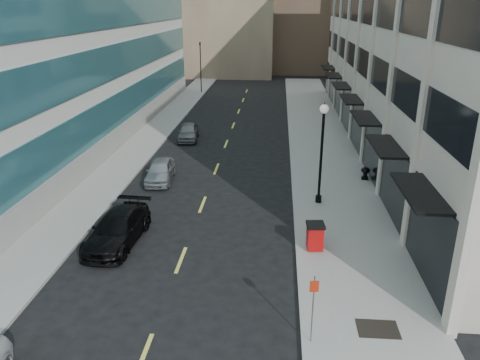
% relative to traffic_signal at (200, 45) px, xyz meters
% --- Properties ---
extents(sidewalk_right, '(5.00, 80.00, 0.15)m').
position_rel_traffic_signal_xyz_m(sidewalk_right, '(13.00, -28.00, -5.64)').
color(sidewalk_right, gray).
rests_on(sidewalk_right, ground).
extents(sidewalk_left, '(3.00, 80.00, 0.15)m').
position_rel_traffic_signal_xyz_m(sidewalk_left, '(-1.00, -28.00, -5.64)').
color(sidewalk_left, gray).
rests_on(sidewalk_left, ground).
extents(building_right, '(15.30, 46.50, 18.25)m').
position_rel_traffic_signal_xyz_m(building_right, '(22.44, -21.01, 3.28)').
color(building_right, beige).
rests_on(building_right, ground).
extents(building_left, '(16.14, 46.00, 20.00)m').
position_rel_traffic_signal_xyz_m(building_left, '(-10.45, -21.00, 4.27)').
color(building_left, silver).
rests_on(building_left, ground).
extents(skyline_tan_far, '(12.00, 14.00, 22.00)m').
position_rel_traffic_signal_xyz_m(skyline_tan_far, '(-8.50, 30.00, 5.28)').
color(skyline_tan_far, '#9A8565').
rests_on(skyline_tan_far, ground).
extents(skyline_stone, '(10.00, 14.00, 20.00)m').
position_rel_traffic_signal_xyz_m(skyline_stone, '(23.50, 18.00, 4.28)').
color(skyline_stone, beige).
rests_on(skyline_stone, ground).
extents(grate_far, '(1.40, 1.00, 0.01)m').
position_rel_traffic_signal_xyz_m(grate_far, '(13.10, -44.20, -5.56)').
color(grate_far, black).
rests_on(grate_far, sidewalk_right).
extents(road_centerline, '(0.15, 68.20, 0.01)m').
position_rel_traffic_signal_xyz_m(road_centerline, '(5.50, -31.00, -5.71)').
color(road_centerline, '#D8CC4C').
rests_on(road_centerline, ground).
extents(traffic_signal, '(0.66, 0.66, 6.98)m').
position_rel_traffic_signal_xyz_m(traffic_signal, '(0.00, 0.00, 0.00)').
color(traffic_signal, black).
rests_on(traffic_signal, ground).
extents(car_black_pickup, '(2.31, 5.02, 1.42)m').
position_rel_traffic_signal_xyz_m(car_black_pickup, '(2.30, -38.68, -5.01)').
color(car_black_pickup, black).
rests_on(car_black_pickup, ground).
extents(car_silver_sedan, '(1.87, 4.01, 1.33)m').
position_rel_traffic_signal_xyz_m(car_silver_sedan, '(2.30, -30.53, -5.05)').
color(car_silver_sedan, '#92969A').
rests_on(car_silver_sedan, ground).
extents(car_grey_sedan, '(1.94, 3.99, 1.31)m').
position_rel_traffic_signal_xyz_m(car_grey_sedan, '(2.30, -21.00, -5.06)').
color(car_grey_sedan, slate).
rests_on(car_grey_sedan, ground).
extents(trash_bin, '(0.84, 0.91, 1.26)m').
position_rel_traffic_signal_xyz_m(trash_bin, '(11.32, -38.83, -4.89)').
color(trash_bin, '#A40B0A').
rests_on(trash_bin, sidewalk_right).
extents(lamppost, '(0.46, 0.46, 5.57)m').
position_rel_traffic_signal_xyz_m(lamppost, '(11.90, -33.47, -2.29)').
color(lamppost, black).
rests_on(lamppost, sidewalk_right).
extents(sign_post, '(0.29, 0.07, 2.46)m').
position_rel_traffic_signal_xyz_m(sign_post, '(10.80, -45.01, -3.99)').
color(sign_post, slate).
rests_on(sign_post, sidewalk_right).
extents(urn_planter, '(0.56, 0.56, 0.77)m').
position_rel_traffic_signal_xyz_m(urn_planter, '(15.08, -29.56, -5.10)').
color(urn_planter, black).
rests_on(urn_planter, sidewalk_right).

